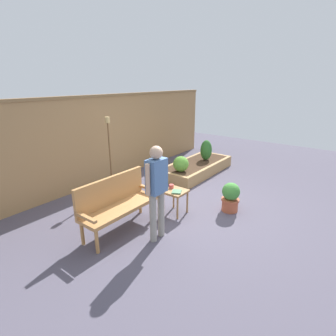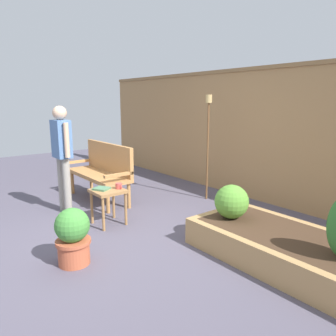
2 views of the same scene
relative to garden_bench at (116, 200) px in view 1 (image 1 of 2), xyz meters
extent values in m
plane|color=#514C5B|center=(1.46, -0.59, -0.54)|extent=(14.00, 14.00, 0.00)
cube|color=#A37A4C|center=(1.46, 2.01, 0.51)|extent=(8.40, 0.10, 2.10)
cube|color=olive|center=(1.46, 2.01, 1.59)|extent=(8.40, 0.14, 0.06)
cylinder|color=#B77F47|center=(0.66, 0.08, -0.34)|extent=(0.06, 0.06, 0.40)
cylinder|color=#B77F47|center=(0.66, -0.28, -0.34)|extent=(0.06, 0.06, 0.40)
cylinder|color=#B77F47|center=(-0.66, 0.08, -0.34)|extent=(0.06, 0.06, 0.40)
cylinder|color=#B77F47|center=(-0.66, -0.28, -0.34)|extent=(0.06, 0.06, 0.40)
cube|color=#B77F47|center=(0.00, -0.10, -0.11)|extent=(1.44, 0.48, 0.06)
cube|color=#B77F47|center=(0.00, 0.11, 0.16)|extent=(1.44, 0.06, 0.48)
cube|color=#B77F47|center=(-0.69, -0.10, 0.02)|extent=(0.06, 0.48, 0.04)
cube|color=#B77F47|center=(0.69, -0.10, 0.02)|extent=(0.06, 0.48, 0.04)
cylinder|color=#9E7042|center=(1.22, -0.31, -0.32)|extent=(0.04, 0.04, 0.44)
cylinder|color=#9E7042|center=(1.22, -0.64, -0.32)|extent=(0.04, 0.04, 0.44)
cylinder|color=#9E7042|center=(0.89, -0.31, -0.32)|extent=(0.04, 0.04, 0.44)
cylinder|color=#9E7042|center=(0.89, -0.64, -0.32)|extent=(0.04, 0.04, 0.44)
cube|color=#9E7042|center=(1.06, -0.48, -0.08)|extent=(0.40, 0.40, 0.04)
cylinder|color=#CC4C47|center=(1.11, -0.34, -0.03)|extent=(0.09, 0.09, 0.08)
torus|color=#CC4C47|center=(1.16, -0.34, -0.03)|extent=(0.05, 0.01, 0.05)
cube|color=#4C7A56|center=(1.00, -0.54, -0.05)|extent=(0.25, 0.24, 0.03)
cylinder|color=#B75638|center=(1.80, -1.27, -0.43)|extent=(0.32, 0.32, 0.22)
cylinder|color=#B75638|center=(1.80, -1.27, -0.30)|extent=(0.35, 0.35, 0.04)
sphere|color=#428938|center=(1.80, -1.27, -0.13)|extent=(0.35, 0.35, 0.35)
cube|color=#AD8451|center=(3.33, -0.01, -0.39)|extent=(2.40, 0.09, 0.30)
cube|color=#AD8451|center=(3.33, 0.90, -0.39)|extent=(2.40, 0.09, 0.30)
cube|color=#AD8451|center=(2.18, 0.44, -0.39)|extent=(0.09, 0.82, 0.30)
cube|color=#AD8451|center=(4.49, 0.44, -0.39)|extent=(0.09, 0.82, 0.30)
cube|color=#422D1E|center=(3.33, 0.44, -0.39)|extent=(2.22, 0.82, 0.30)
cylinder|color=brown|center=(2.45, 0.36, -0.21)|extent=(0.04, 0.04, 0.06)
sphere|color=#569333|center=(2.45, 0.36, -0.05)|extent=(0.39, 0.39, 0.39)
cylinder|color=brown|center=(3.71, 0.36, -0.21)|extent=(0.04, 0.04, 0.06)
ellipsoid|color=#2D6628|center=(3.71, 0.36, 0.04)|extent=(0.32, 0.32, 0.58)
cylinder|color=brown|center=(1.06, 1.37, 0.25)|extent=(0.03, 0.03, 1.59)
cylinder|color=tan|center=(1.06, 1.37, 1.11)|extent=(0.10, 0.10, 0.13)
cylinder|color=gray|center=(0.29, -0.74, -0.13)|extent=(0.11, 0.11, 0.82)
cylinder|color=gray|center=(0.09, -0.74, -0.13)|extent=(0.11, 0.11, 0.82)
cube|color=#4C70A3|center=(0.19, -0.74, 0.55)|extent=(0.32, 0.20, 0.54)
cylinder|color=tan|center=(0.39, -0.74, 0.55)|extent=(0.07, 0.07, 0.49)
cylinder|color=tan|center=(-0.01, -0.74, 0.55)|extent=(0.07, 0.07, 0.49)
sphere|color=tan|center=(0.19, -0.74, 0.92)|extent=(0.20, 0.20, 0.20)
camera|label=1|loc=(-2.65, -3.13, 1.92)|focal=27.81mm
camera|label=2|loc=(4.77, -2.41, 1.09)|focal=34.55mm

